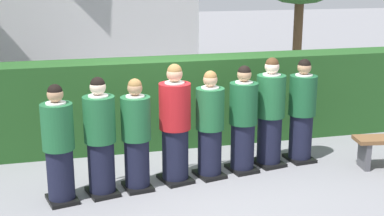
% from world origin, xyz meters
% --- Properties ---
extents(ground_plane, '(60.00, 60.00, 0.00)m').
position_xyz_m(ground_plane, '(0.00, 0.00, 0.00)').
color(ground_plane, slate).
extents(student_front_row_0, '(0.45, 0.51, 1.56)m').
position_xyz_m(student_front_row_0, '(-1.83, -0.33, 0.74)').
color(student_front_row_0, black).
rests_on(student_front_row_0, ground).
extents(student_front_row_1, '(0.47, 0.55, 1.60)m').
position_xyz_m(student_front_row_1, '(-1.30, -0.22, 0.76)').
color(student_front_row_1, black).
rests_on(student_front_row_1, ground).
extents(student_front_row_2, '(0.42, 0.49, 1.54)m').
position_xyz_m(student_front_row_2, '(-0.82, -0.16, 0.73)').
color(student_front_row_2, black).
rests_on(student_front_row_2, ground).
extents(student_in_red_blazer, '(0.50, 0.58, 1.69)m').
position_xyz_m(student_in_red_blazer, '(-0.25, -0.03, 0.81)').
color(student_in_red_blazer, black).
rests_on(student_in_red_blazer, ground).
extents(student_front_row_4, '(0.45, 0.53, 1.56)m').
position_xyz_m(student_front_row_4, '(0.27, 0.03, 0.74)').
color(student_front_row_4, black).
rests_on(student_front_row_4, ground).
extents(student_front_row_5, '(0.44, 0.51, 1.60)m').
position_xyz_m(student_front_row_5, '(0.80, 0.12, 0.76)').
color(student_front_row_5, black).
rests_on(student_front_row_5, ground).
extents(student_front_row_6, '(0.47, 0.56, 1.67)m').
position_xyz_m(student_front_row_6, '(1.28, 0.25, 0.80)').
color(student_front_row_6, black).
rests_on(student_front_row_6, ground).
extents(student_front_row_7, '(0.42, 0.50, 1.62)m').
position_xyz_m(student_front_row_7, '(1.84, 0.31, 0.77)').
color(student_front_row_7, black).
rests_on(student_front_row_7, ground).
extents(hedge, '(11.34, 0.70, 1.49)m').
position_xyz_m(hedge, '(0.00, 1.61, 0.74)').
color(hedge, '#214C1E').
rests_on(hedge, ground).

